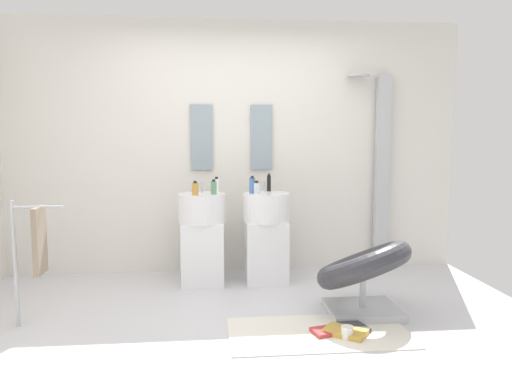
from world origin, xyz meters
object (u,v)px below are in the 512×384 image
object	(u,v)px
coffee_mug	(347,332)
towel_rack	(36,243)
soap_bottle_white	(217,186)
soap_bottle_clear	(257,188)
magazine_red	(327,331)
soap_bottle_green	(214,187)
soap_bottle_amber	(195,189)
lounge_chair	(363,271)
pedestal_sink_left	(202,236)
pedestal_sink_right	(266,235)
soap_bottle_blue	(252,185)
magazine_ochre	(345,332)
soap_bottle_black	(269,183)
shower_column	(381,168)
magazine_charcoal	(352,328)

from	to	relation	value
coffee_mug	towel_rack	bearing A→B (deg)	167.74
soap_bottle_white	soap_bottle_clear	distance (m)	0.38
magazine_red	soap_bottle_white	bearing A→B (deg)	105.01
soap_bottle_green	soap_bottle_white	distance (m)	0.03
soap_bottle_clear	soap_bottle_amber	size ratio (longest dim) A/B	0.92
lounge_chair	towel_rack	size ratio (longest dim) A/B	1.16
pedestal_sink_left	lounge_chair	size ratio (longest dim) A/B	0.88
magazine_red	soap_bottle_white	size ratio (longest dim) A/B	1.24
coffee_mug	pedestal_sink_left	bearing A→B (deg)	124.73
pedestal_sink_right	magazine_red	world-z (taller)	pedestal_sink_right
lounge_chair	coffee_mug	xyz separation A→B (m)	(-0.27, -0.49, -0.30)
coffee_mug	soap_bottle_blue	size ratio (longest dim) A/B	0.53
magazine_ochre	soap_bottle_black	world-z (taller)	soap_bottle_black
soap_bottle_green	soap_bottle_amber	bearing A→B (deg)	-158.74
pedestal_sink_right	magazine_ochre	world-z (taller)	pedestal_sink_right
magazine_ochre	magazine_red	bearing A→B (deg)	-158.92
magazine_red	soap_bottle_clear	size ratio (longest dim) A/B	1.64
pedestal_sink_left	soap_bottle_black	bearing A→B (deg)	13.35
soap_bottle_amber	soap_bottle_green	bearing A→B (deg)	21.26
soap_bottle_green	soap_bottle_black	world-z (taller)	soap_bottle_black
towel_rack	soap_bottle_green	size ratio (longest dim) A/B	6.78
pedestal_sink_left	coffee_mug	bearing A→B (deg)	-55.27
soap_bottle_white	soap_bottle_black	bearing A→B (deg)	20.25
coffee_mug	soap_bottle_blue	xyz separation A→B (m)	(-0.53, 1.45, 0.89)
pedestal_sink_right	soap_bottle_clear	size ratio (longest dim) A/B	7.90
pedestal_sink_left	towel_rack	world-z (taller)	pedestal_sink_left
pedestal_sink_left	soap_bottle_blue	xyz separation A→B (m)	(0.48, -0.01, 0.49)
soap_bottle_clear	soap_bottle_black	xyz separation A→B (m)	(0.14, 0.21, 0.03)
shower_column	soap_bottle_clear	bearing A→B (deg)	-162.55
pedestal_sink_left	soap_bottle_green	bearing A→B (deg)	-22.52
soap_bottle_white	soap_bottle_amber	bearing A→B (deg)	-158.31
shower_column	soap_bottle_green	distance (m)	1.83
towel_rack	soap_bottle_clear	world-z (taller)	soap_bottle_clear
shower_column	magazine_red	world-z (taller)	shower_column
coffee_mug	lounge_chair	bearing A→B (deg)	61.47
soap_bottle_clear	soap_bottle_blue	bearing A→B (deg)	135.37
magazine_charcoal	magazine_ochre	xyz separation A→B (m)	(-0.07, -0.07, 0.00)
soap_bottle_blue	lounge_chair	bearing A→B (deg)	-50.31
magazine_charcoal	soap_bottle_amber	world-z (taller)	soap_bottle_amber
magazine_ochre	coffee_mug	xyz separation A→B (m)	(-0.01, -0.07, 0.03)
shower_column	soap_bottle_amber	distance (m)	2.01
soap_bottle_green	soap_bottle_amber	distance (m)	0.19
pedestal_sink_left	soap_bottle_black	world-z (taller)	soap_bottle_black
pedestal_sink_left	towel_rack	distance (m)	1.57
coffee_mug	soap_bottle_black	bearing A→B (deg)	102.20
pedestal_sink_right	soap_bottle_clear	world-z (taller)	soap_bottle_clear
shower_column	soap_bottle_blue	world-z (taller)	shower_column
pedestal_sink_left	magazine_charcoal	bearing A→B (deg)	-50.47
lounge_chair	towel_rack	distance (m)	2.51
magazine_charcoal	soap_bottle_blue	distance (m)	1.71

